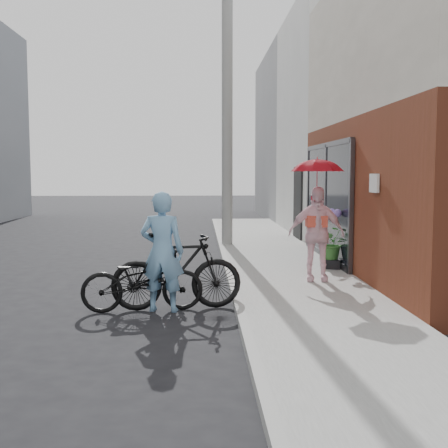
{
  "coord_description": "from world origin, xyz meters",
  "views": [
    {
      "loc": [
        0.39,
        -8.61,
        1.99
      ],
      "look_at": [
        0.81,
        1.04,
        1.1
      ],
      "focal_mm": 45.0,
      "sensor_mm": 36.0,
      "label": 1
    }
  ],
  "objects": [
    {
      "name": "east_building_far",
      "position": [
        7.2,
        16.0,
        3.5
      ],
      "size": [
        8.0,
        8.0,
        7.0
      ],
      "primitive_type": "cube",
      "color": "gray",
      "rests_on": "ground"
    },
    {
      "name": "sidewalk",
      "position": [
        2.1,
        2.0,
        0.06
      ],
      "size": [
        2.2,
        24.0,
        0.12
      ],
      "primitive_type": "cube",
      "color": "gray",
      "rests_on": "ground"
    },
    {
      "name": "bike_right",
      "position": [
        0.05,
        -0.56,
        0.57
      ],
      "size": [
        1.94,
        0.75,
        1.13
      ],
      "primitive_type": "imported",
      "rotation": [
        0.0,
        0.0,
        1.69
      ],
      "color": "black",
      "rests_on": "ground"
    },
    {
      "name": "bike_left",
      "position": [
        -0.44,
        -0.65,
        0.46
      ],
      "size": [
        1.8,
        0.84,
        0.91
      ],
      "primitive_type": "imported",
      "rotation": [
        0.0,
        0.0,
        1.71
      ],
      "color": "black",
      "rests_on": "ground"
    },
    {
      "name": "utility_pole",
      "position": [
        1.1,
        6.0,
        3.5
      ],
      "size": [
        0.28,
        0.28,
        7.0
      ],
      "primitive_type": "cylinder",
      "color": "#9E9E99",
      "rests_on": "ground"
    },
    {
      "name": "planter",
      "position": [
        2.97,
        2.15,
        0.21
      ],
      "size": [
        0.41,
        0.41,
        0.18
      ],
      "primitive_type": "cube",
      "rotation": [
        0.0,
        0.0,
        -0.27
      ],
      "color": "black",
      "rests_on": "sidewalk"
    },
    {
      "name": "curb",
      "position": [
        0.94,
        2.0,
        0.06
      ],
      "size": [
        0.12,
        24.0,
        0.12
      ],
      "primitive_type": "cube",
      "color": "#9E9E99",
      "rests_on": "ground"
    },
    {
      "name": "officer",
      "position": [
        -0.15,
        -0.65,
        0.86
      ],
      "size": [
        0.68,
        0.5,
        1.73
      ],
      "primitive_type": "imported",
      "rotation": [
        0.0,
        0.0,
        2.99
      ],
      "color": "#79AED7",
      "rests_on": "ground"
    },
    {
      "name": "plaster_building",
      "position": [
        7.2,
        9.0,
        3.5
      ],
      "size": [
        8.0,
        6.0,
        7.0
      ],
      "primitive_type": "cube",
      "color": "white",
      "rests_on": "ground"
    },
    {
      "name": "potted_plant",
      "position": [
        2.97,
        2.15,
        0.62
      ],
      "size": [
        0.58,
        0.51,
        0.65
      ],
      "primitive_type": "imported",
      "color": "#35742E",
      "rests_on": "planter"
    },
    {
      "name": "parasol",
      "position": [
        2.4,
        0.94,
        2.13
      ],
      "size": [
        0.86,
        0.86,
        0.75
      ],
      "primitive_type": "imported",
      "color": "red",
      "rests_on": "kimono_woman"
    },
    {
      "name": "ground",
      "position": [
        0.0,
        0.0,
        0.0
      ],
      "size": [
        80.0,
        80.0,
        0.0
      ],
      "primitive_type": "plane",
      "color": "black",
      "rests_on": "ground"
    },
    {
      "name": "kimono_woman",
      "position": [
        2.4,
        0.94,
        0.94
      ],
      "size": [
        0.98,
        0.47,
        1.63
      ],
      "primitive_type": "imported",
      "rotation": [
        0.0,
        0.0,
        -0.07
      ],
      "color": "white",
      "rests_on": "sidewalk"
    }
  ]
}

